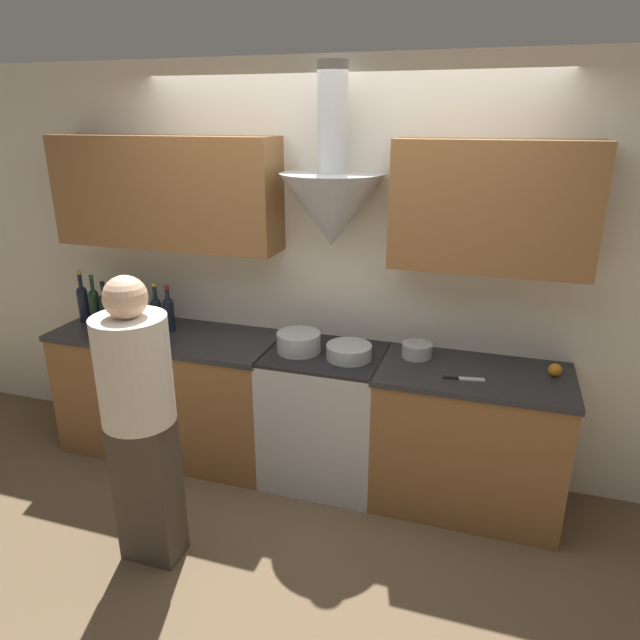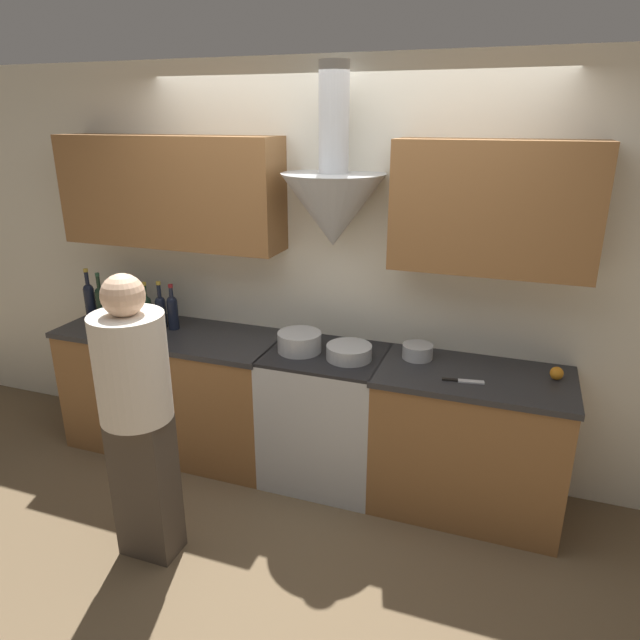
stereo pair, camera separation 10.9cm
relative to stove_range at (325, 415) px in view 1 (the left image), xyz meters
The scene contains 19 objects.
ground_plane 0.56m from the stove_range, 90.00° to the right, with size 12.00×12.00×0.00m, color brown.
wall_back 1.07m from the stove_range, 106.93° to the left, with size 8.40×0.61×2.60m.
counter_left 1.12m from the stove_range, behind, with size 1.54×0.62×0.88m.
counter_right 0.90m from the stove_range, ahead, with size 1.10×0.62×0.88m.
stove_range is the anchor object (origin of this frame).
wine_bottle_0 1.90m from the stove_range, behind, with size 0.07×0.07×0.37m.
wine_bottle_1 1.81m from the stove_range, behind, with size 0.07×0.07×0.34m.
wine_bottle_2 1.72m from the stove_range, behind, with size 0.07×0.07×0.31m.
wine_bottle_3 1.62m from the stove_range, behind, with size 0.07×0.07×0.31m.
wine_bottle_4 1.53m from the stove_range, behind, with size 0.07×0.07×0.33m.
wine_bottle_5 1.44m from the stove_range, behind, with size 0.07×0.07×0.31m.
wine_bottle_6 1.34m from the stove_range, behind, with size 0.07×0.07×0.33m.
wine_bottle_7 1.26m from the stove_range, behind, with size 0.07×0.07×0.32m.
stock_pot 0.53m from the stove_range, behind, with size 0.27×0.27×0.12m.
mixing_bowl 0.51m from the stove_range, 12.81° to the right, with size 0.27×0.27×0.09m.
orange_fruit 1.41m from the stove_range, ahead, with size 0.07×0.07×0.07m.
saucepan 0.74m from the stove_range, 11.62° to the left, with size 0.18×0.18×0.09m.
chefs_knife 0.96m from the stove_range, ahead, with size 0.23×0.06×0.01m.
person_foreground_left 1.25m from the stove_range, 124.49° to the right, with size 0.36×0.36×1.58m.
Camera 1 is at (0.95, -2.76, 2.26)m, focal length 32.00 mm.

